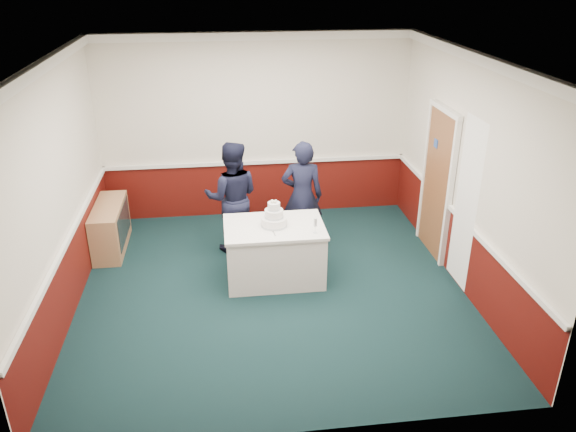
{
  "coord_description": "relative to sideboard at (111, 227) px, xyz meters",
  "views": [
    {
      "loc": [
        -0.6,
        -6.34,
        4.0
      ],
      "look_at": [
        0.19,
        -0.1,
        1.1
      ],
      "focal_mm": 35.0,
      "sensor_mm": 36.0,
      "label": 1
    }
  ],
  "objects": [
    {
      "name": "cake_table",
      "position": [
        2.34,
        -1.16,
        0.05
      ],
      "size": [
        1.32,
        0.92,
        0.79
      ],
      "color": "white",
      "rests_on": "ground"
    },
    {
      "name": "sideboard",
      "position": [
        0.0,
        0.0,
        0.0
      ],
      "size": [
        0.41,
        1.2,
        0.7
      ],
      "color": "tan",
      "rests_on": "ground"
    },
    {
      "name": "wedding_cake",
      "position": [
        2.34,
        -1.16,
        0.55
      ],
      "size": [
        0.35,
        0.35,
        0.36
      ],
      "color": "white",
      "rests_on": "cake_table"
    },
    {
      "name": "champagne_flute",
      "position": [
        2.84,
        -1.44,
        0.58
      ],
      "size": [
        0.05,
        0.05,
        0.21
      ],
      "color": "silver",
      "rests_on": "cake_table"
    },
    {
      "name": "person_man",
      "position": [
        1.82,
        -0.24,
        0.49
      ],
      "size": [
        0.86,
        0.7,
        1.67
      ],
      "primitive_type": "imported",
      "rotation": [
        0.0,
        0.0,
        3.06
      ],
      "color": "black",
      "rests_on": "ground"
    },
    {
      "name": "cake_knife",
      "position": [
        2.31,
        -1.36,
        0.44
      ],
      "size": [
        0.04,
        0.22,
        0.0
      ],
      "primitive_type": "cube",
      "rotation": [
        0.0,
        0.0,
        0.14
      ],
      "color": "silver",
      "rests_on": "cake_table"
    },
    {
      "name": "person_woman",
      "position": [
        2.84,
        -0.32,
        0.48
      ],
      "size": [
        0.65,
        0.47,
        1.67
      ],
      "primitive_type": "imported",
      "rotation": [
        0.0,
        0.0,
        3.03
      ],
      "color": "black",
      "rests_on": "ground"
    },
    {
      "name": "ground",
      "position": [
        2.28,
        -1.45,
        -0.35
      ],
      "size": [
        5.0,
        5.0,
        0.0
      ],
      "primitive_type": "plane",
      "color": "black",
      "rests_on": "ground"
    },
    {
      "name": "room_shell",
      "position": [
        2.36,
        -0.84,
        1.62
      ],
      "size": [
        5.0,
        5.0,
        3.0
      ],
      "color": "silver",
      "rests_on": "ground"
    }
  ]
}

